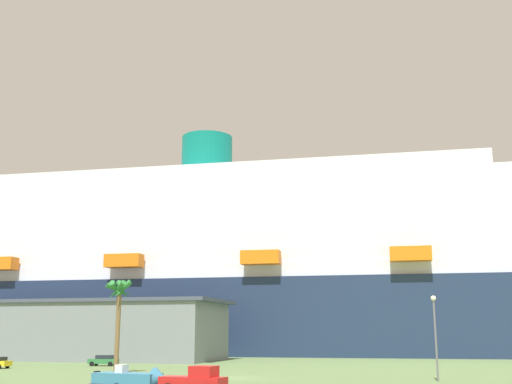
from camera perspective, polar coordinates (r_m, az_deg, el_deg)
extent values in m
plane|color=#567042|center=(101.96, 4.15, -15.21)|extent=(600.00, 600.00, 0.00)
cube|color=#1E2D4C|center=(145.77, 7.75, -11.13)|extent=(216.05, 53.18, 16.06)
cube|color=white|center=(146.29, 7.64, -7.37)|extent=(190.24, 48.17, 3.18)
cube|color=white|center=(146.98, 5.93, -6.19)|extent=(178.55, 46.78, 3.18)
cube|color=white|center=(147.85, 4.25, -5.01)|extent=(169.24, 45.51, 3.18)
cube|color=white|center=(148.92, 2.59, -3.85)|extent=(161.18, 44.63, 3.18)
cube|color=white|center=(150.16, 0.97, -2.70)|extent=(151.40, 42.96, 3.18)
cube|color=white|center=(151.58, -0.62, -1.57)|extent=(144.39, 42.14, 3.18)
cube|color=white|center=(153.18, -2.18, -0.46)|extent=(134.81, 40.87, 3.18)
cube|color=white|center=(154.94, -3.71, 0.62)|extent=(126.40, 39.72, 3.18)
cylinder|color=#0C7266|center=(157.20, -4.42, 3.03)|extent=(13.47, 13.47, 10.58)
cube|color=orange|center=(139.83, -11.77, -6.07)|extent=(8.25, 3.89, 2.80)
cube|color=orange|center=(130.82, 0.42, -5.90)|extent=(8.25, 3.89, 2.80)
cube|color=orange|center=(128.33, 13.70, -5.42)|extent=(8.25, 3.89, 2.80)
cube|color=slate|center=(126.94, -18.48, -11.82)|extent=(66.70, 20.75, 9.96)
cube|color=#3F4759|center=(127.05, -18.31, -9.44)|extent=(69.37, 21.58, 0.60)
cube|color=red|center=(55.70, -5.68, -16.63)|extent=(5.77, 2.55, 0.90)
cube|color=red|center=(55.17, -4.70, -15.75)|extent=(2.19, 2.03, 0.90)
cube|color=#26333F|center=(54.88, -4.06, -15.87)|extent=(0.27, 1.68, 0.63)
cube|color=teal|center=(59.03, -11.50, -16.06)|extent=(6.20, 2.77, 0.90)
cone|color=teal|center=(57.22, -8.55, -16.29)|extent=(1.39, 2.07, 1.96)
cube|color=silver|center=(59.32, -11.96, -15.25)|extent=(0.90, 1.07, 0.70)
cube|color=black|center=(60.86, -14.10, -15.82)|extent=(0.41, 0.53, 1.10)
cylinder|color=brown|center=(82.05, -12.32, -12.15)|extent=(0.59, 0.59, 9.98)
cone|color=#287233|center=(81.95, -11.94, -8.61)|extent=(1.29, 3.21, 2.51)
cone|color=#287233|center=(82.36, -11.90, -8.63)|extent=(2.81, 2.41, 2.68)
cone|color=#287233|center=(82.60, -12.20, -8.62)|extent=(3.07, 2.62, 1.94)
cone|color=#287233|center=(82.37, -12.41, -8.60)|extent=(0.99, 3.28, 2.32)
cone|color=#287233|center=(81.97, -12.39, -8.59)|extent=(3.19, 2.03, 2.37)
cone|color=#287233|center=(81.81, -12.13, -8.59)|extent=(2.88, 2.30, 2.67)
sphere|color=#287233|center=(82.20, -12.16, -8.68)|extent=(1.10, 1.10, 1.10)
cylinder|color=slate|center=(70.24, 15.84, -12.70)|extent=(0.20, 0.20, 8.18)
sphere|color=#F9F2CC|center=(70.32, 15.63, -9.17)|extent=(0.56, 0.56, 0.56)
cylinder|color=black|center=(98.52, -21.41, -14.32)|extent=(0.66, 0.23, 0.66)
cube|color=#2D723F|center=(100.95, -13.54, -14.55)|extent=(4.56, 2.52, 0.70)
cube|color=#1E232D|center=(100.85, -13.40, -14.20)|extent=(2.66, 2.03, 0.55)
cylinder|color=black|center=(100.62, -14.53, -14.71)|extent=(0.69, 0.33, 0.66)
cylinder|color=black|center=(102.33, -14.14, -14.68)|extent=(0.69, 0.33, 0.66)
cylinder|color=black|center=(99.62, -12.95, -14.81)|extent=(0.69, 0.33, 0.66)
cylinder|color=black|center=(101.34, -12.58, -14.78)|extent=(0.69, 0.33, 0.66)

